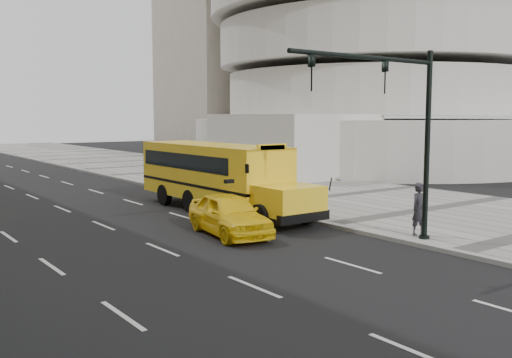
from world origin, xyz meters
TOP-DOWN VIEW (x-y plane):
  - ground at (0.00, 0.00)m, footprint 140.00×140.00m
  - sidewalk_museum at (12.00, 0.00)m, footprint 12.00×140.00m
  - curb_museum at (6.00, 0.00)m, footprint 0.30×140.00m
  - guggenheim at (29.37, 18.51)m, footprint 33.20×42.20m
  - school_bus at (4.50, 0.45)m, footprint 2.96×11.56m
  - taxi_near at (2.00, -4.41)m, footprint 2.47×4.67m
  - pedestrian at (6.90, -8.94)m, footprint 0.73×0.54m
  - traffic_signal at (5.19, -9.39)m, footprint 6.18×0.36m

SIDE VIEW (x-z plane):
  - ground at x=0.00m, z-range 0.00..0.00m
  - sidewalk_museum at x=12.00m, z-range 0.00..0.15m
  - curb_museum at x=6.00m, z-range 0.00..0.15m
  - taxi_near at x=2.00m, z-range 0.00..1.51m
  - pedestrian at x=6.90m, z-range 0.15..1.98m
  - school_bus at x=4.50m, z-range 0.17..3.36m
  - traffic_signal at x=5.19m, z-range 0.89..7.29m
  - guggenheim at x=29.37m, z-range -3.92..31.08m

